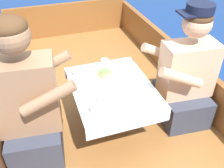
% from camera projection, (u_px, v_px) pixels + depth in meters
% --- Properties ---
extents(ground_plane, '(60.00, 60.00, 0.00)m').
position_uv_depth(ground_plane, '(108.00, 143.00, 2.37)').
color(ground_plane, navy).
extents(boat_deck, '(1.73, 3.68, 0.34)m').
position_uv_depth(boat_deck, '(108.00, 131.00, 2.27)').
color(boat_deck, brown).
rests_on(boat_deck, ground_plane).
extents(gunwale_port, '(0.06, 3.68, 0.38)m').
position_uv_depth(gunwale_port, '(0.00, 123.00, 1.84)').
color(gunwale_port, brown).
rests_on(gunwale_port, boat_deck).
extents(gunwale_starboard, '(0.06, 3.68, 0.38)m').
position_uv_depth(gunwale_starboard, '(194.00, 82.00, 2.28)').
color(gunwale_starboard, brown).
rests_on(gunwale_starboard, boat_deck).
extents(bow_coaming, '(1.61, 0.06, 0.44)m').
position_uv_depth(bow_coaming, '(67.00, 19.00, 3.43)').
color(bow_coaming, brown).
rests_on(bow_coaming, boat_deck).
extents(cockpit_table, '(0.58, 0.72, 0.42)m').
position_uv_depth(cockpit_table, '(112.00, 92.00, 1.86)').
color(cockpit_table, '#B2B2B7').
rests_on(cockpit_table, boat_deck).
extents(person_port, '(0.55, 0.49, 1.04)m').
position_uv_depth(person_port, '(29.00, 106.00, 1.64)').
color(person_port, '#333847').
rests_on(person_port, boat_deck).
extents(person_starboard, '(0.55, 0.48, 0.98)m').
position_uv_depth(person_starboard, '(185.00, 78.00, 1.96)').
color(person_starboard, '#333847').
rests_on(person_starboard, boat_deck).
extents(plate_sandwich, '(0.21, 0.21, 0.01)m').
position_uv_depth(plate_sandwich, '(105.00, 76.00, 1.93)').
color(plate_sandwich, silver).
rests_on(plate_sandwich, cockpit_table).
extents(plate_bread, '(0.22, 0.22, 0.01)m').
position_uv_depth(plate_bread, '(136.00, 98.00, 1.72)').
color(plate_bread, silver).
rests_on(plate_bread, cockpit_table).
extents(sandwich, '(0.11, 0.10, 0.05)m').
position_uv_depth(sandwich, '(105.00, 73.00, 1.92)').
color(sandwich, tan).
rests_on(sandwich, plate_sandwich).
extents(bowl_port_near, '(0.14, 0.14, 0.04)m').
position_uv_depth(bowl_port_near, '(81.00, 72.00, 1.95)').
color(bowl_port_near, silver).
rests_on(bowl_port_near, cockpit_table).
extents(bowl_starboard_near, '(0.15, 0.15, 0.04)m').
position_uv_depth(bowl_starboard_near, '(108.00, 98.00, 1.68)').
color(bowl_starboard_near, silver).
rests_on(bowl_starboard_near, cockpit_table).
extents(bowl_center_far, '(0.12, 0.12, 0.04)m').
position_uv_depth(bowl_center_far, '(133.00, 75.00, 1.91)').
color(bowl_center_far, silver).
rests_on(bowl_center_far, cockpit_table).
extents(coffee_cup_port, '(0.10, 0.08, 0.05)m').
position_uv_depth(coffee_cup_port, '(123.00, 65.00, 2.02)').
color(coffee_cup_port, silver).
rests_on(coffee_cup_port, cockpit_table).
extents(coffee_cup_starboard, '(0.10, 0.07, 0.07)m').
position_uv_depth(coffee_cup_starboard, '(96.00, 109.00, 1.58)').
color(coffee_cup_starboard, silver).
rests_on(coffee_cup_starboard, cockpit_table).
extents(tin_can, '(0.07, 0.07, 0.05)m').
position_uv_depth(tin_can, '(105.00, 62.00, 2.05)').
color(tin_can, silver).
rests_on(tin_can, cockpit_table).
extents(utensil_knife_starboard, '(0.12, 0.13, 0.00)m').
position_uv_depth(utensil_knife_starboard, '(119.00, 83.00, 1.86)').
color(utensil_knife_starboard, silver).
rests_on(utensil_knife_starboard, cockpit_table).
extents(utensil_knife_port, '(0.04, 0.17, 0.00)m').
position_uv_depth(utensil_knife_port, '(87.00, 80.00, 1.89)').
color(utensil_knife_port, silver).
rests_on(utensil_knife_port, cockpit_table).
extents(utensil_spoon_center, '(0.16, 0.10, 0.01)m').
position_uv_depth(utensil_spoon_center, '(129.00, 110.00, 1.62)').
color(utensil_spoon_center, silver).
rests_on(utensil_spoon_center, cockpit_table).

